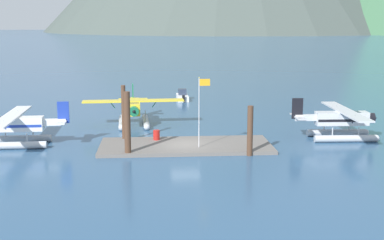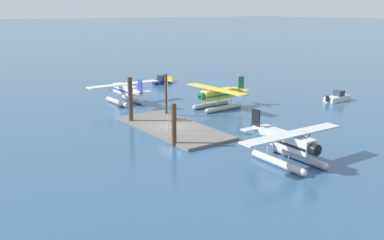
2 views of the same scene
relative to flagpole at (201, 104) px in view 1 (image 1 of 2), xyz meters
name	(u,v)px [view 1 (image 1 of 2)]	position (x,y,z in m)	size (l,w,h in m)	color
ground_plane	(186,147)	(-1.18, 1.20, -3.99)	(1200.00, 1200.00, 0.00)	#2D5175
dock_platform	(186,146)	(-1.18, 1.20, -3.84)	(14.71, 6.12, 0.30)	#66605B
piling_near_left	(127,124)	(-5.99, -1.32, -1.37)	(0.51, 0.51, 5.25)	#4C3323
piling_near_right	(250,131)	(3.83, -1.85, -1.95)	(0.47, 0.47, 4.08)	#4C3323
piling_far_left	(124,114)	(-6.57, 3.81, -1.43)	(0.38, 0.38, 5.12)	#4C3323
flagpole	(201,104)	(0.00, 0.00, 0.00)	(0.95, 0.10, 5.93)	silver
fuel_drum	(156,135)	(-3.67, 3.00, -3.25)	(0.62, 0.62, 0.88)	#AD1E19
seaplane_yellow_bow_left	(134,110)	(-5.99, 11.25, -2.42)	(10.46, 7.98, 3.84)	#B7BABF
seaplane_silver_stbd_fwd	(342,122)	(13.36, 3.41, -2.42)	(7.98, 10.43, 3.84)	#B7BABF
seaplane_white_port_fwd	(15,128)	(-15.94, 2.94, -2.42)	(7.98, 10.43, 3.84)	#B7BABF
boat_white_open_north	(182,96)	(0.02, 28.27, -3.51)	(1.55, 4.89, 1.50)	silver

